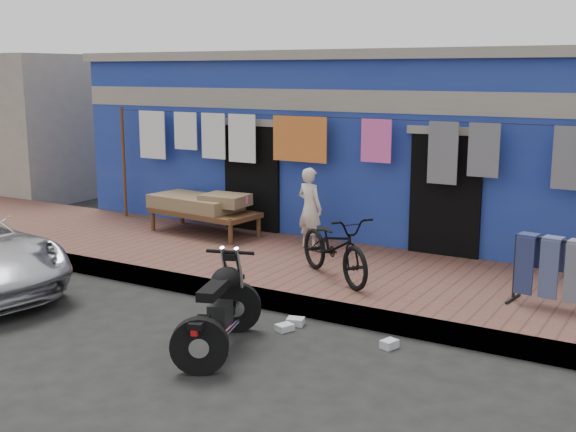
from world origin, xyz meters
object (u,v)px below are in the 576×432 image
object	(u,v)px
seated_person	(310,208)
motorcycle	(219,306)
bicycle	(335,239)
charpoy	(205,214)

from	to	relation	value
seated_person	motorcycle	size ratio (longest dim) A/B	0.76
bicycle	charpoy	bearing A→B (deg)	101.12
motorcycle	bicycle	bearing A→B (deg)	67.59
charpoy	motorcycle	bearing A→B (deg)	-51.06
seated_person	charpoy	size ratio (longest dim) A/B	0.60
seated_person	bicycle	distance (m)	1.81
seated_person	bicycle	size ratio (longest dim) A/B	0.75
seated_person	bicycle	xyz separation A→B (m)	(1.15, -1.39, -0.09)
seated_person	bicycle	world-z (taller)	seated_person
seated_person	charpoy	bearing A→B (deg)	15.82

